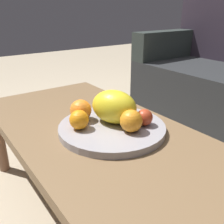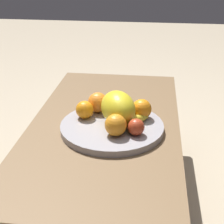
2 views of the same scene
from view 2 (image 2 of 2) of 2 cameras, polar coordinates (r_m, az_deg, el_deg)
ground_plane at (r=1.57m, az=-1.06°, el=-14.29°), size 8.00×8.00×0.00m
coffee_table at (r=1.38m, az=-1.17°, el=-3.35°), size 1.14×0.58×0.38m
fruit_bowl at (r=1.30m, az=0.00°, el=-2.49°), size 0.39×0.39×0.03m
melon_large_front at (r=1.28m, az=1.00°, el=0.68°), size 0.21×0.18×0.12m
orange_front at (r=1.20m, az=0.61°, el=-2.15°), size 0.08×0.08×0.08m
orange_left at (r=1.33m, az=4.87°, el=0.49°), size 0.08×0.08×0.08m
orange_right at (r=1.38m, az=-2.34°, el=1.58°), size 0.08×0.08×0.08m
orange_back at (r=1.33m, az=-4.51°, el=0.38°), size 0.07×0.07×0.07m
apple_front at (r=1.21m, az=3.96°, el=-2.46°), size 0.06×0.06×0.06m
banana_bunch at (r=1.29m, az=3.11°, el=-0.83°), size 0.17×0.14×0.06m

